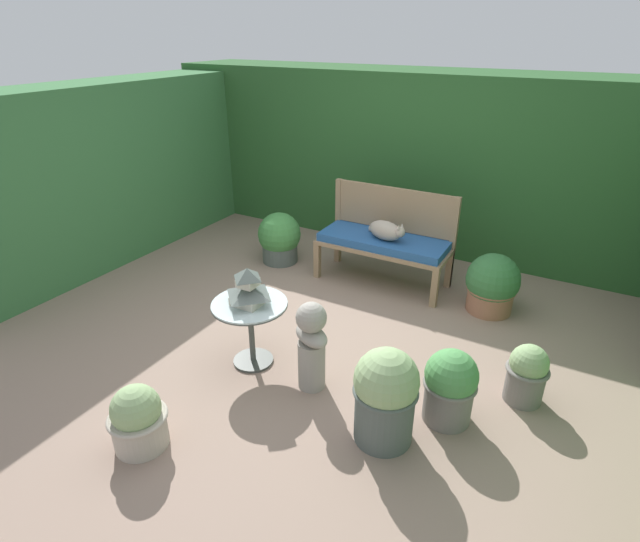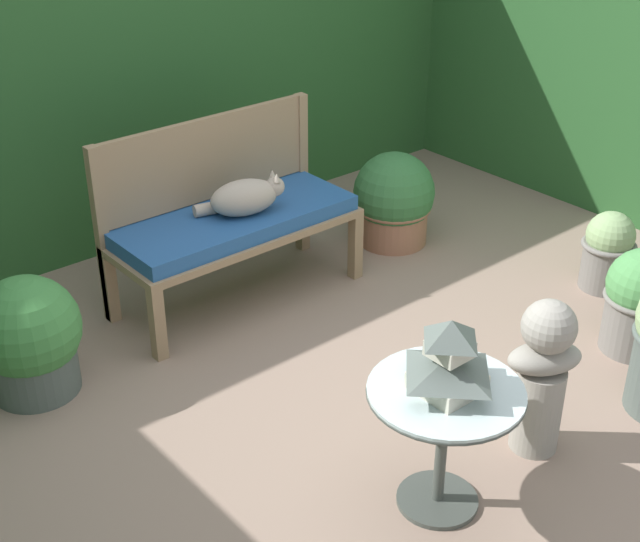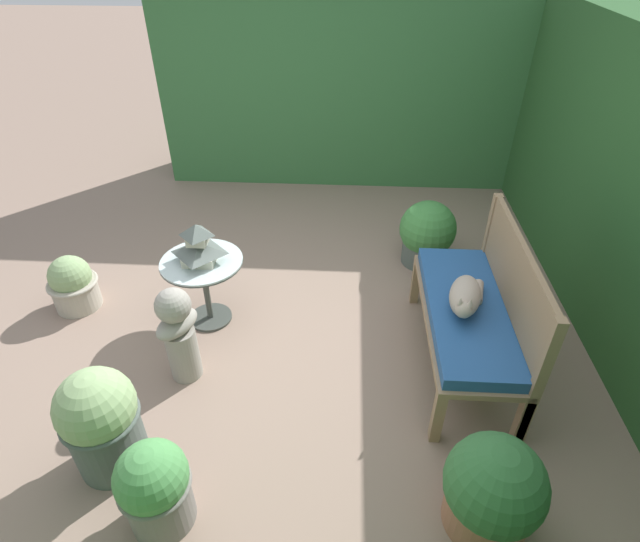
{
  "view_description": "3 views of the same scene",
  "coord_description": "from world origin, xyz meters",
  "px_view_note": "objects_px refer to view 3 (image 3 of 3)",
  "views": [
    {
      "loc": [
        1.83,
        -3.18,
        2.37
      ],
      "look_at": [
        -0.1,
        0.24,
        0.44
      ],
      "focal_mm": 28.0,
      "sensor_mm": 36.0,
      "label": 1
    },
    {
      "loc": [
        -2.2,
        -2.32,
        2.4
      ],
      "look_at": [
        0.01,
        0.31,
        0.53
      ],
      "focal_mm": 50.0,
      "sensor_mm": 36.0,
      "label": 2
    },
    {
      "loc": [
        2.56,
        0.34,
        2.48
      ],
      "look_at": [
        -0.08,
        0.19,
        0.56
      ],
      "focal_mm": 28.0,
      "sensor_mm": 36.0,
      "label": 3
    }
  ],
  "objects_px": {
    "potted_plant_hedge_corner": "(101,421)",
    "potted_plant_table_far": "(155,487)",
    "cat": "(466,297)",
    "garden_bust": "(179,332)",
    "patio_table": "(204,274)",
    "potted_plant_bench_right": "(493,491)",
    "potted_plant_table_near": "(427,234)",
    "potted_plant_patio_mid": "(73,284)",
    "pagoda_birdhouse": "(199,246)",
    "garden_bench": "(466,314)"
  },
  "relations": [
    {
      "from": "potted_plant_hedge_corner",
      "to": "potted_plant_table_far",
      "type": "height_order",
      "value": "potted_plant_hedge_corner"
    },
    {
      "from": "cat",
      "to": "garden_bust",
      "type": "distance_m",
      "value": 1.77
    },
    {
      "from": "patio_table",
      "to": "potted_plant_bench_right",
      "type": "height_order",
      "value": "potted_plant_bench_right"
    },
    {
      "from": "potted_plant_bench_right",
      "to": "potted_plant_hedge_corner",
      "type": "bearing_deg",
      "value": -96.56
    },
    {
      "from": "potted_plant_table_near",
      "to": "potted_plant_hedge_corner",
      "type": "xyz_separation_m",
      "value": [
        2.06,
        -1.92,
        0.07
      ]
    },
    {
      "from": "garden_bust",
      "to": "potted_plant_patio_mid",
      "type": "xyz_separation_m",
      "value": [
        -0.64,
        -1.02,
        -0.16
      ]
    },
    {
      "from": "potted_plant_table_near",
      "to": "potted_plant_hedge_corner",
      "type": "distance_m",
      "value": 2.81
    },
    {
      "from": "cat",
      "to": "potted_plant_bench_right",
      "type": "bearing_deg",
      "value": 13.48
    },
    {
      "from": "pagoda_birdhouse",
      "to": "potted_plant_hedge_corner",
      "type": "height_order",
      "value": "pagoda_birdhouse"
    },
    {
      "from": "garden_bench",
      "to": "potted_plant_table_far",
      "type": "distance_m",
      "value": 2.02
    },
    {
      "from": "pagoda_birdhouse",
      "to": "potted_plant_patio_mid",
      "type": "distance_m",
      "value": 1.14
    },
    {
      "from": "cat",
      "to": "pagoda_birdhouse",
      "type": "distance_m",
      "value": 1.76
    },
    {
      "from": "potted_plant_bench_right",
      "to": "garden_bench",
      "type": "bearing_deg",
      "value": 177.65
    },
    {
      "from": "cat",
      "to": "patio_table",
      "type": "distance_m",
      "value": 1.77
    },
    {
      "from": "potted_plant_hedge_corner",
      "to": "potted_plant_table_far",
      "type": "xyz_separation_m",
      "value": [
        0.3,
        0.37,
        -0.07
      ]
    },
    {
      "from": "potted_plant_bench_right",
      "to": "potted_plant_hedge_corner",
      "type": "height_order",
      "value": "potted_plant_hedge_corner"
    },
    {
      "from": "potted_plant_table_near",
      "to": "potted_plant_bench_right",
      "type": "bearing_deg",
      "value": 1.18
    },
    {
      "from": "cat",
      "to": "potted_plant_table_near",
      "type": "xyz_separation_m",
      "value": [
        -1.22,
        -0.05,
        -0.31
      ]
    },
    {
      "from": "pagoda_birdhouse",
      "to": "garden_bust",
      "type": "xyz_separation_m",
      "value": [
        0.55,
        -0.02,
        -0.28
      ]
    },
    {
      "from": "cat",
      "to": "pagoda_birdhouse",
      "type": "xyz_separation_m",
      "value": [
        -0.37,
        -1.72,
        0.06
      ]
    },
    {
      "from": "garden_bench",
      "to": "potted_plant_hedge_corner",
      "type": "distance_m",
      "value": 2.19
    },
    {
      "from": "potted_plant_table_near",
      "to": "potted_plant_patio_mid",
      "type": "relative_size",
      "value": 1.29
    },
    {
      "from": "garden_bust",
      "to": "potted_plant_table_far",
      "type": "relative_size",
      "value": 1.3
    },
    {
      "from": "potted_plant_table_near",
      "to": "potted_plant_patio_mid",
      "type": "bearing_deg",
      "value": -74.34
    },
    {
      "from": "patio_table",
      "to": "pagoda_birdhouse",
      "type": "bearing_deg",
      "value": 180.0
    },
    {
      "from": "garden_bench",
      "to": "potted_plant_table_near",
      "type": "xyz_separation_m",
      "value": [
        -1.19,
        -0.09,
        -0.14
      ]
    },
    {
      "from": "potted_plant_bench_right",
      "to": "potted_plant_table_far",
      "type": "xyz_separation_m",
      "value": [
        0.08,
        -1.59,
        0.01
      ]
    },
    {
      "from": "pagoda_birdhouse",
      "to": "potted_plant_table_far",
      "type": "distance_m",
      "value": 1.56
    },
    {
      "from": "garden_bench",
      "to": "potted_plant_table_near",
      "type": "relative_size",
      "value": 2.34
    },
    {
      "from": "potted_plant_table_near",
      "to": "potted_plant_patio_mid",
      "type": "xyz_separation_m",
      "value": [
        0.76,
        -2.72,
        -0.07
      ]
    },
    {
      "from": "garden_bench",
      "to": "potted_plant_bench_right",
      "type": "distance_m",
      "value": 1.11
    },
    {
      "from": "garden_bench",
      "to": "garden_bust",
      "type": "relative_size",
      "value": 1.91
    },
    {
      "from": "garden_bust",
      "to": "potted_plant_table_near",
      "type": "bearing_deg",
      "value": 156.7
    },
    {
      "from": "garden_bench",
      "to": "patio_table",
      "type": "distance_m",
      "value": 1.79
    },
    {
      "from": "pagoda_birdhouse",
      "to": "potted_plant_hedge_corner",
      "type": "bearing_deg",
      "value": -11.53
    },
    {
      "from": "garden_bench",
      "to": "garden_bust",
      "type": "height_order",
      "value": "garden_bust"
    },
    {
      "from": "pagoda_birdhouse",
      "to": "patio_table",
      "type": "bearing_deg",
      "value": 0.0
    },
    {
      "from": "potted_plant_hedge_corner",
      "to": "potted_plant_bench_right",
      "type": "bearing_deg",
      "value": 83.44
    },
    {
      "from": "cat",
      "to": "potted_plant_bench_right",
      "type": "distance_m",
      "value": 1.11
    },
    {
      "from": "pagoda_birdhouse",
      "to": "potted_plant_bench_right",
      "type": "relative_size",
      "value": 0.52
    },
    {
      "from": "potted_plant_patio_mid",
      "to": "cat",
      "type": "bearing_deg",
      "value": 80.57
    },
    {
      "from": "garden_bench",
      "to": "cat",
      "type": "relative_size",
      "value": 3.0
    },
    {
      "from": "garden_bench",
      "to": "potted_plant_bench_right",
      "type": "height_order",
      "value": "potted_plant_bench_right"
    },
    {
      "from": "potted_plant_patio_mid",
      "to": "garden_bench",
      "type": "bearing_deg",
      "value": 81.41
    },
    {
      "from": "potted_plant_bench_right",
      "to": "garden_bust",
      "type": "bearing_deg",
      "value": -116.82
    },
    {
      "from": "potted_plant_patio_mid",
      "to": "potted_plant_table_far",
      "type": "xyz_separation_m",
      "value": [
        1.6,
        1.17,
        0.06
      ]
    },
    {
      "from": "patio_table",
      "to": "garden_bust",
      "type": "distance_m",
      "value": 0.55
    },
    {
      "from": "cat",
      "to": "patio_table",
      "type": "relative_size",
      "value": 0.76
    },
    {
      "from": "potted_plant_hedge_corner",
      "to": "patio_table",
      "type": "bearing_deg",
      "value": 168.47
    },
    {
      "from": "garden_bust",
      "to": "potted_plant_bench_right",
      "type": "xyz_separation_m",
      "value": [
        0.88,
        1.74,
        -0.1
      ]
    }
  ]
}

